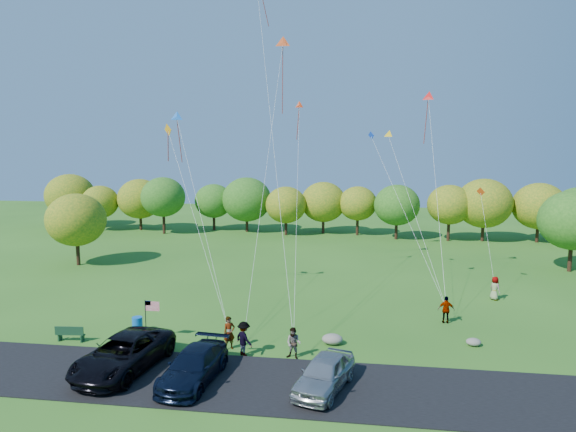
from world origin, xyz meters
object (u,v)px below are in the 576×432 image
object	(u,v)px
trash_barrel	(137,324)
park_bench	(70,333)
minivan_dark	(123,354)
flyer_e	(495,288)
flyer_d	(446,310)
minivan_silver	(324,373)
flyer_a	(229,333)
flyer_c	(244,339)
flyer_b	(294,343)
minivan_navy	(194,366)

from	to	relation	value
trash_barrel	park_bench	bearing A→B (deg)	-147.40
minivan_dark	park_bench	xyz separation A→B (m)	(-4.97, 3.35, -0.45)
flyer_e	flyer_d	bearing A→B (deg)	108.71
minivan_silver	flyer_a	xyz separation A→B (m)	(-5.70, 4.20, 0.10)
flyer_c	flyer_d	distance (m)	13.72
minivan_dark	park_bench	size ratio (longest dim) A/B	3.75
minivan_dark	flyer_b	distance (m)	8.86
minivan_dark	minivan_silver	distance (m)	10.33
minivan_navy	flyer_d	distance (m)	17.10
minivan_silver	park_bench	world-z (taller)	minivan_silver
minivan_navy	flyer_a	size ratio (longest dim) A/B	2.79
flyer_b	flyer_d	bearing A→B (deg)	51.35
flyer_a	park_bench	size ratio (longest dim) A/B	1.12
minivan_navy	flyer_b	xyz separation A→B (m)	(4.45, 3.50, 0.03)
minivan_silver	flyer_b	distance (m)	3.93
flyer_b	flyer_e	distance (m)	18.53
minivan_navy	flyer_d	size ratio (longest dim) A/B	2.97
flyer_d	flyer_b	bearing A→B (deg)	40.50
minivan_dark	flyer_a	distance (m)	5.85
park_bench	trash_barrel	xyz separation A→B (m)	(3.25, 2.08, -0.03)
flyer_a	flyer_d	bearing A→B (deg)	-12.85
minivan_navy	park_bench	distance (m)	9.78
flyer_d	trash_barrel	size ratio (longest dim) A/B	1.90
minivan_silver	flyer_a	distance (m)	7.08
flyer_b	park_bench	distance (m)	13.38
minivan_dark	flyer_c	xyz separation A→B (m)	(5.63, 2.88, 0.01)
minivan_silver	park_bench	xyz separation A→B (m)	(-15.28, 3.95, -0.35)
flyer_b	trash_barrel	world-z (taller)	flyer_b
minivan_dark	minivan_navy	size ratio (longest dim) A/B	1.20
flyer_c	flyer_a	bearing A→B (deg)	3.32
flyer_c	flyer_b	bearing A→B (deg)	-142.24
minivan_silver	flyer_d	bearing A→B (deg)	72.10
minivan_navy	flyer_e	bearing A→B (deg)	47.41
minivan_navy	minivan_silver	distance (m)	6.37
flyer_a	flyer_b	xyz separation A→B (m)	(3.78, -0.76, -0.09)
park_bench	trash_barrel	bearing A→B (deg)	27.14
flyer_e	park_bench	xyz separation A→B (m)	(-26.85, -12.19, -0.39)
flyer_c	park_bench	distance (m)	10.62
park_bench	flyer_a	bearing A→B (deg)	-3.97
minivan_silver	flyer_c	world-z (taller)	flyer_c
flyer_b	flyer_e	world-z (taller)	flyer_e
minivan_silver	flyer_d	size ratio (longest dim) A/B	2.61
park_bench	minivan_silver	bearing A→B (deg)	-19.95
flyer_a	flyer_d	world-z (taller)	flyer_a
flyer_a	flyer_b	world-z (taller)	flyer_a
flyer_a	flyer_e	xyz separation A→B (m)	(17.27, 11.94, -0.07)
minivan_dark	park_bench	distance (m)	6.01
minivan_navy	flyer_a	world-z (taller)	flyer_a
flyer_d	minivan_dark	bearing A→B (deg)	32.32
flyer_e	park_bench	world-z (taller)	flyer_e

